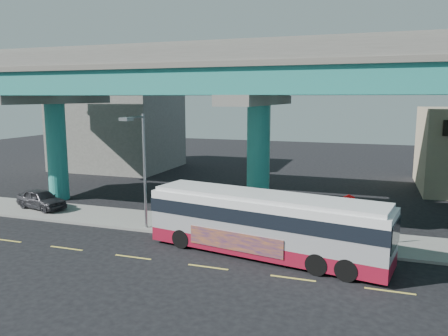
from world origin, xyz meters
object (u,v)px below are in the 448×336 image
(transit_bus, at_px, (265,222))
(street_lamp, at_px, (140,155))
(parked_car, at_px, (41,199))
(stop_sign, at_px, (348,209))

(transit_bus, xyz_separation_m, street_lamp, (-7.77, 1.37, 2.90))
(parked_car, xyz_separation_m, stop_sign, (20.76, -1.43, 1.38))
(transit_bus, relative_size, street_lamp, 1.84)
(street_lamp, relative_size, stop_sign, 2.41)
(street_lamp, bearing_deg, parked_car, 166.84)
(street_lamp, bearing_deg, transit_bus, -10.00)
(parked_car, bearing_deg, transit_bus, -88.23)
(transit_bus, relative_size, stop_sign, 4.43)
(stop_sign, bearing_deg, transit_bus, -156.61)
(transit_bus, height_order, stop_sign, transit_bus)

